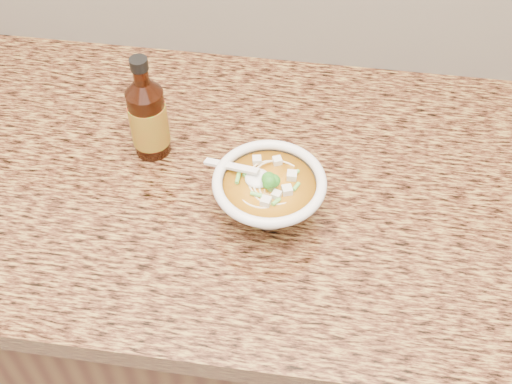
# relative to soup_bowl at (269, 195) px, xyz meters

# --- Properties ---
(cabinet) EXTENTS (4.00, 0.65, 0.86)m
(cabinet) POSITION_rel_soup_bowl_xyz_m (-0.06, 0.07, -0.51)
(cabinet) COLOR #381B10
(cabinet) RESTS_ON ground
(counter_slab) EXTENTS (4.00, 0.68, 0.04)m
(counter_slab) POSITION_rel_soup_bowl_xyz_m (-0.06, 0.07, -0.06)
(counter_slab) COLOR olive
(counter_slab) RESTS_ON cabinet
(soup_bowl) EXTENTS (0.19, 0.17, 0.09)m
(soup_bowl) POSITION_rel_soup_bowl_xyz_m (0.00, 0.00, 0.00)
(soup_bowl) COLOR white
(soup_bowl) RESTS_ON counter_slab
(hot_sauce_bottle) EXTENTS (0.08, 0.08, 0.19)m
(hot_sauce_bottle) POSITION_rel_soup_bowl_xyz_m (-0.21, 0.11, 0.03)
(hot_sauce_bottle) COLOR #381407
(hot_sauce_bottle) RESTS_ON counter_slab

